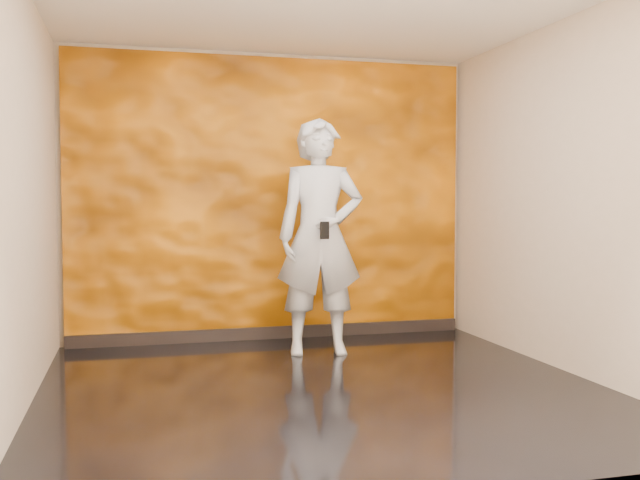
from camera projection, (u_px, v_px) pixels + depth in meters
The scene contains 5 objects.
room at pixel (323, 195), 5.10m from camera, with size 4.02×4.02×2.81m.
feature_wall at pixel (272, 199), 7.00m from camera, with size 3.90×0.06×2.75m, color orange.
baseboard at pixel (273, 333), 7.03m from camera, with size 3.90×0.04×0.12m, color black.
man at pixel (320, 237), 6.31m from camera, with size 0.76×0.50×2.08m, color #959AA2.
phone at pixel (325, 230), 5.99m from camera, with size 0.08×0.02×0.15m, color black.
Camera 1 is at (-1.32, -4.94, 1.34)m, focal length 40.00 mm.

